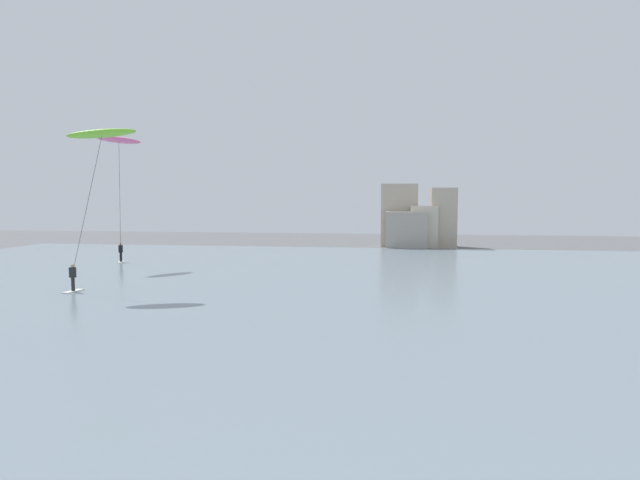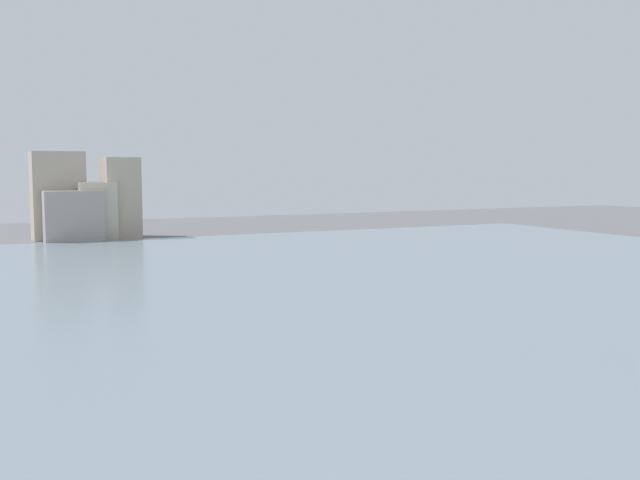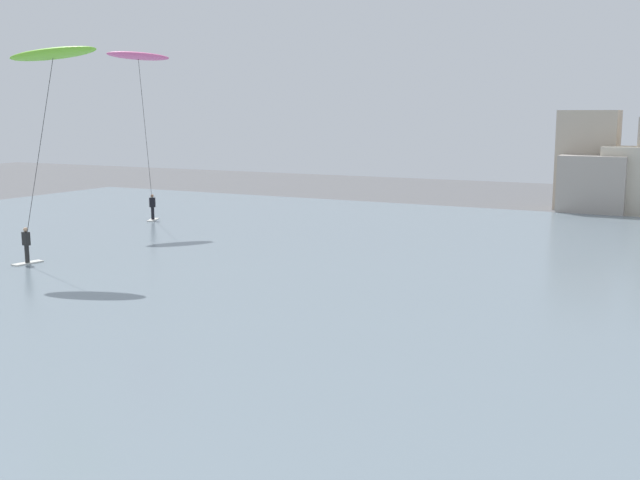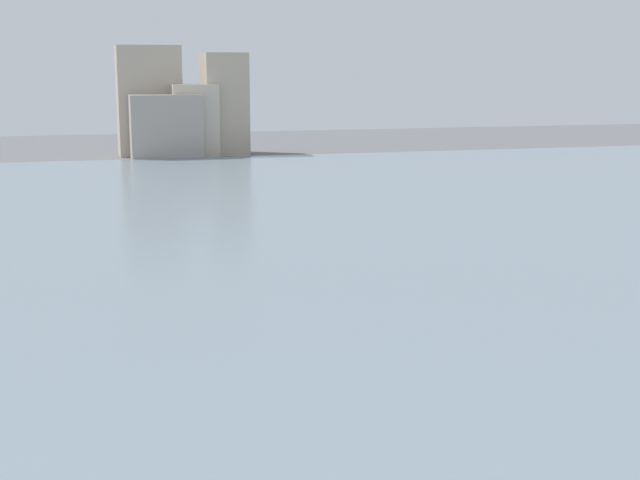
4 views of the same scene
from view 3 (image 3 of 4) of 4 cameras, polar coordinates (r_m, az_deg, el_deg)
water_bay at (r=29.78m, az=11.27°, el=-3.88°), size 84.00×52.00×0.10m
far_shore_buildings at (r=57.01m, az=20.82°, el=4.81°), size 8.18×5.00×7.01m
kitesurfer_pink at (r=46.85m, az=-13.23°, el=12.23°), size 3.51×4.99×10.31m
kitesurfer_lime at (r=35.44m, az=-19.30°, el=11.95°), size 4.19×2.64×9.67m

